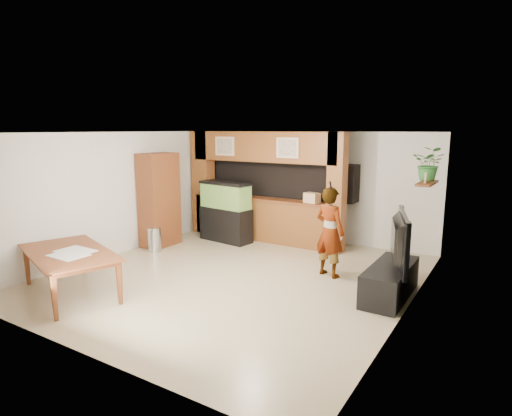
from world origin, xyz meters
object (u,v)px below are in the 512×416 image
Objects in this scene: television at (393,240)px; person at (330,232)px; dining_table at (68,273)px; pantry_cabinet at (159,200)px; aquarium at (226,212)px.

television is 1.30m from person.
television is 0.74× the size of dining_table.
pantry_cabinet is 1.29× the size of person.
television is at bearing -3.81° from pantry_cabinet.
dining_table is at bearing 103.46° from television.
aquarium is 0.87× the size of person.
pantry_cabinet is at bearing 69.03° from television.
pantry_cabinet reaches higher than television.
aquarium is 4.13m from dining_table.
person is at bearing 53.54° from television.
person is (3.06, -1.04, 0.12)m from aquarium.
person is (-1.22, 0.43, -0.12)m from television.
person is at bearing 63.21° from dining_table.
dining_table is at bearing -73.80° from pantry_cabinet.
aquarium is 0.96× the size of television.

